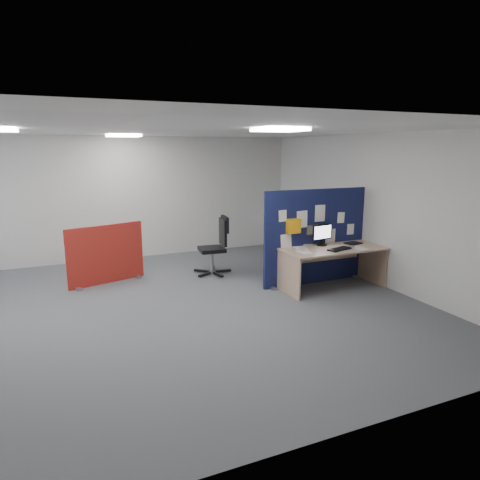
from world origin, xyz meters
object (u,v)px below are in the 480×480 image
object	(u,v)px
navy_divider	(315,237)
red_divider	(106,255)
main_desk	(331,257)
monitor_main	(322,234)
office_chair	(217,242)

from	to	relation	value
navy_divider	red_divider	distance (m)	3.82
navy_divider	red_divider	xyz separation A→B (m)	(-3.50, 1.50, -0.34)
main_desk	red_divider	world-z (taller)	red_divider
red_divider	monitor_main	bearing A→B (deg)	-42.26
navy_divider	office_chair	distance (m)	1.91
navy_divider	red_divider	size ratio (longest dim) A/B	1.50
main_desk	navy_divider	bearing A→B (deg)	108.07
navy_divider	red_divider	world-z (taller)	navy_divider
office_chair	main_desk	bearing A→B (deg)	-39.97
monitor_main	red_divider	bearing A→B (deg)	145.62
main_desk	monitor_main	distance (m)	0.43
navy_divider	monitor_main	xyz separation A→B (m)	(0.04, -0.16, 0.08)
monitor_main	red_divider	xyz separation A→B (m)	(-3.54, 1.66, -0.42)
main_desk	monitor_main	size ratio (longest dim) A/B	4.24
navy_divider	monitor_main	bearing A→B (deg)	-75.97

